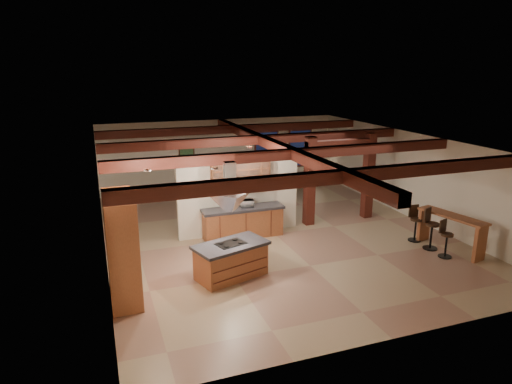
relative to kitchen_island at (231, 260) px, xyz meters
The scene contains 23 objects.
ground 3.23m from the kitchen_island, 48.26° to the left, with size 12.00×12.00×0.00m, color tan.
room_walls 3.46m from the kitchen_island, 48.26° to the left, with size 12.00×12.00×12.00m.
ceiling_beams 3.95m from the kitchen_island, 48.26° to the left, with size 10.00×12.00×0.28m.
timber_posts 5.61m from the kitchen_island, 31.94° to the left, with size 2.50×0.30×2.90m.
partition_wall 3.17m from the kitchen_island, 68.66° to the left, with size 3.80×0.18×2.20m, color silver.
pantry_cabinet 2.66m from the kitchen_island, behind, with size 0.67×1.60×2.40m.
back_counter 2.74m from the kitchen_island, 65.68° to the left, with size 2.50×0.66×0.94m.
upper_display_cabinet 3.24m from the kitchen_island, 67.31° to the left, with size 1.80×0.36×0.95m.
range_hood 1.34m from the kitchen_island, ahead, with size 1.10×1.10×1.40m.
back_windows 9.72m from the kitchen_island, 59.36° to the left, with size 2.70×0.07×1.70m.
framed_art 8.44m from the kitchen_island, 85.69° to the left, with size 0.65×0.05×0.85m.
recessed_cans 2.50m from the kitchen_island, 132.01° to the left, with size 3.16×2.46×0.03m.
kitchen_island is the anchor object (origin of this frame).
dining_table 5.85m from the kitchen_island, 69.05° to the left, with size 1.77×0.99×0.62m, color #421810.
sofa 8.88m from the kitchen_island, 57.62° to the left, with size 1.84×0.72×0.54m, color black.
microwave 2.86m from the kitchen_island, 63.21° to the left, with size 0.40×0.27×0.22m, color #B4B5B9.
bar_counter 6.31m from the kitchen_island, ahead, with size 0.90×2.05×1.04m.
side_table 10.13m from the kitchen_island, 50.22° to the left, with size 0.44×0.44×0.55m, color #3F160F.
table_lamp 10.13m from the kitchen_island, 50.22° to the left, with size 0.27×0.27×0.32m.
bar_stool_a 5.84m from the kitchen_island, ahead, with size 0.44×0.45×1.17m.
bar_stool_b 5.88m from the kitchen_island, ahead, with size 0.38×0.39×1.03m.
bar_stool_c 5.86m from the kitchen_island, ahead, with size 0.37×0.37×1.07m.
dining_chairs 5.85m from the kitchen_island, 69.05° to the left, with size 2.11×2.11×1.07m.
Camera 1 is at (-5.04, -12.31, 5.05)m, focal length 32.00 mm.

